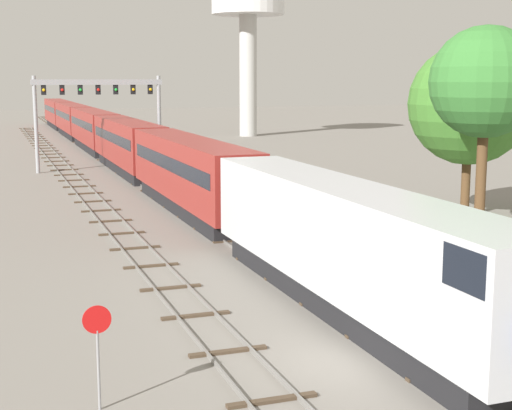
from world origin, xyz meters
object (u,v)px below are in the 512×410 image
(passenger_train, at_px, (107,135))
(water_tower, at_px, (248,6))
(signal_gantry, at_px, (99,101))
(trackside_tree_mid, at_px, (469,104))
(stop_sign, at_px, (98,342))
(trackside_tree_left, at_px, (486,83))

(passenger_train, height_order, water_tower, water_tower)
(passenger_train, distance_m, signal_gantry, 11.08)
(water_tower, xyz_separation_m, trackside_tree_mid, (-9.25, -69.08, -12.07))
(trackside_tree_mid, bearing_deg, signal_gantry, 119.12)
(stop_sign, distance_m, trackside_tree_left, 27.48)
(signal_gantry, relative_size, trackside_tree_left, 1.06)
(water_tower, bearing_deg, stop_sign, -111.30)
(signal_gantry, bearing_deg, water_tower, 53.17)
(signal_gantry, distance_m, stop_sign, 54.30)
(stop_sign, bearing_deg, passenger_train, 81.07)
(trackside_tree_left, bearing_deg, trackside_tree_mid, 61.05)
(water_tower, xyz_separation_m, stop_sign, (-35.12, -90.09, -17.30))
(signal_gantry, relative_size, stop_sign, 4.20)
(water_tower, relative_size, trackside_tree_left, 2.09)
(trackside_tree_left, bearing_deg, stop_sign, -146.81)
(water_tower, height_order, trackside_tree_mid, water_tower)
(signal_gantry, distance_m, trackside_tree_mid, 37.24)
(stop_sign, height_order, trackside_tree_mid, trackside_tree_mid)
(trackside_tree_left, bearing_deg, signal_gantry, 110.53)
(passenger_train, relative_size, water_tower, 5.75)
(water_tower, height_order, trackside_tree_left, water_tower)
(passenger_train, xyz_separation_m, signal_gantry, (-2.25, -10.10, 3.96))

